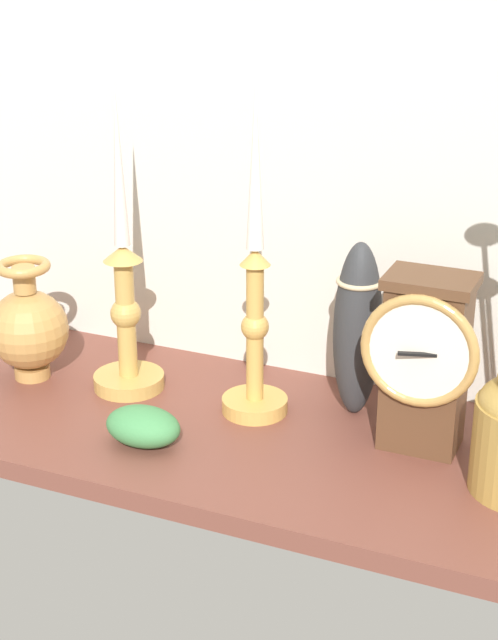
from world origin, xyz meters
TOP-DOWN VIEW (x-y plane):
  - ground_plane at (0.00, 0.00)cm, footprint 100.00×36.00cm
  - back_wall at (0.00, 18.50)cm, footprint 120.00×2.00cm
  - mantel_clock at (24.08, 3.73)cm, footprint 13.16×8.48cm
  - candlestick_tall_left at (3.26, 4.39)cm, footprint 8.12×8.12cm
  - candlestick_tall_center at (-14.35, 4.11)cm, footprint 9.13×9.13cm
  - brass_vase_bulbous at (-27.68, 1.75)cm, footprint 10.42×10.42cm
  - tall_ceramic_vase at (14.60, 8.99)cm, footprint 5.81×5.81cm
  - ivy_sprig at (-5.36, -8.24)cm, footprint 9.11×6.38cm

SIDE VIEW (x-z plane):
  - ground_plane at x=0.00cm, z-range -2.40..0.00cm
  - ivy_sprig at x=-5.36cm, z-range 0.00..4.51cm
  - brass_vase_bulbous at x=-27.68cm, z-range -0.83..15.29cm
  - mantel_clock at x=24.08cm, z-range 0.63..21.35cm
  - tall_ceramic_vase at x=14.60cm, z-range 0.15..22.16cm
  - candlestick_tall_center at x=-14.35cm, z-range -8.52..31.05cm
  - candlestick_tall_left at x=3.26cm, z-range -7.23..33.36cm
  - back_wall at x=0.00cm, z-range 0.00..65.00cm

